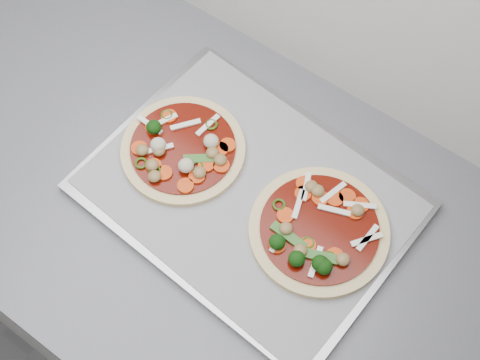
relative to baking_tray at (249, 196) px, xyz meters
The scene contains 6 objects.
base_cabinet 0.50m from the baking_tray, 17.34° to the right, with size 3.60×0.60×0.86m, color silver.
countertop 0.16m from the baking_tray, 17.34° to the right, with size 3.60×0.60×0.04m, color slate.
baking_tray is the anchor object (origin of this frame).
parchment 0.01m from the baking_tray, behind, with size 0.45×0.32×0.00m, color gray.
pizza_left 0.12m from the baking_tray, behind, with size 0.23×0.23×0.03m.
pizza_right 0.12m from the baking_tray, ahead, with size 0.20×0.20×0.03m.
Camera 1 is at (0.10, 0.98, 1.81)m, focal length 50.00 mm.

